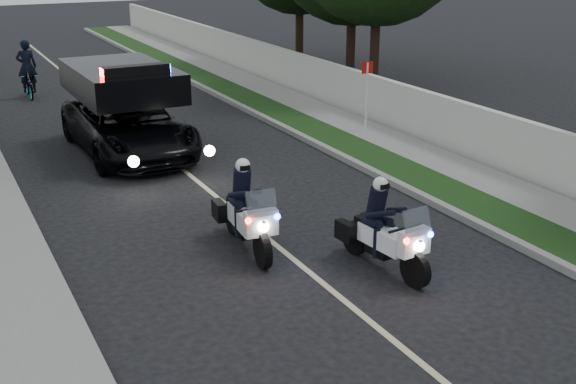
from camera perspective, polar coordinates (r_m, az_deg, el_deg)
name	(u,v)px	position (r m, az deg, el deg)	size (l,w,h in m)	color
ground	(420,363)	(10.77, 10.27, -12.94)	(120.00, 120.00, 0.00)	black
curb_right	(323,147)	(20.52, 2.74, 3.50)	(0.20, 60.00, 0.15)	gray
grass_verge	(344,144)	(20.86, 4.41, 3.74)	(1.20, 60.00, 0.16)	#193814
sidewalk_right	(383,139)	(21.55, 7.38, 4.15)	(1.40, 60.00, 0.16)	gray
property_wall	(412,112)	(21.95, 9.63, 6.13)	(0.22, 60.00, 1.50)	beige
curb_left	(15,192)	(18.09, -20.47, 0.03)	(0.20, 60.00, 0.15)	gray
lane_marking	(184,170)	(18.92, -8.13, 1.71)	(0.12, 50.00, 0.01)	#BFB78C
police_moto_left	(247,249)	(14.12, -3.21, -4.44)	(0.73, 2.09, 1.78)	silver
police_moto_right	(382,269)	(13.40, 7.32, -5.94)	(0.71, 2.02, 1.72)	white
police_suv	(130,153)	(20.66, -12.16, 2.98)	(2.63, 5.69, 2.77)	black
bicycle	(30,97)	(28.85, -19.40, 6.95)	(0.59, 1.69, 0.89)	black
cyclist	(30,97)	(28.85, -19.40, 6.95)	(0.69, 0.46, 1.91)	black
sign_post	(365,135)	(22.15, 6.01, 4.42)	(0.36, 0.36, 2.28)	#B80D10
tree_right_c	(350,83)	(30.05, 4.82, 8.45)	(6.32, 6.32, 10.53)	black
tree_right_d	(373,90)	(28.78, 6.63, 7.90)	(6.72, 6.72, 11.19)	#1D3D14
tree_right_e	(299,64)	(34.41, 0.88, 9.92)	(6.21, 6.21, 10.35)	black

